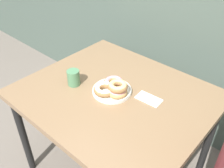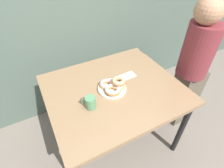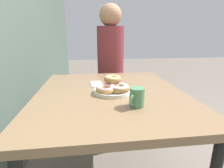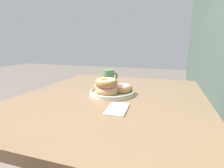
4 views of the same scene
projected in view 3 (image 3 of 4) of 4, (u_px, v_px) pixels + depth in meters
dining_table at (110, 102)px, 1.19m from camera, size 1.13×0.97×0.77m
donut_plate at (113, 87)px, 1.15m from camera, size 0.26×0.25×0.10m
coffee_mug at (137, 97)px, 0.92m from camera, size 0.10×0.09×0.10m
person_figure at (111, 70)px, 1.98m from camera, size 0.34×0.29×1.44m
napkin at (97, 84)px, 1.34m from camera, size 0.16×0.09×0.01m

